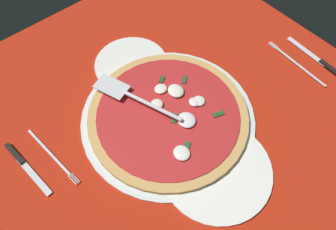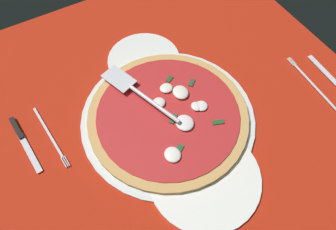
% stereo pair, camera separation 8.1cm
% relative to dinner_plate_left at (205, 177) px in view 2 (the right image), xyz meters
% --- Properties ---
extents(ground_plane, '(1.03, 1.03, 0.01)m').
position_rel_dinner_plate_left_xyz_m(ground_plane, '(0.19, -0.02, -0.01)').
color(ground_plane, '#B1220F').
extents(checker_pattern, '(1.03, 1.03, 0.00)m').
position_rel_dinner_plate_left_xyz_m(checker_pattern, '(0.19, -0.02, -0.01)').
color(checker_pattern, silver).
rests_on(checker_pattern, ground_plane).
extents(pizza_pan, '(0.44, 0.44, 0.01)m').
position_rel_dinner_plate_left_xyz_m(pizza_pan, '(0.18, -0.01, -0.00)').
color(pizza_pan, silver).
rests_on(pizza_pan, ground_plane).
extents(dinner_plate_left, '(0.26, 0.26, 0.01)m').
position_rel_dinner_plate_left_xyz_m(dinner_plate_left, '(0.00, 0.00, 0.00)').
color(dinner_plate_left, white).
rests_on(dinner_plate_left, ground_plane).
extents(dinner_plate_right, '(0.21, 0.21, 0.01)m').
position_rel_dinner_plate_left_xyz_m(dinner_plate_right, '(0.38, -0.04, 0.00)').
color(dinner_plate_right, white).
rests_on(dinner_plate_right, ground_plane).
extents(pizza, '(0.40, 0.40, 0.03)m').
position_rel_dinner_plate_left_xyz_m(pizza, '(0.18, -0.01, 0.01)').
color(pizza, tan).
rests_on(pizza, pizza_pan).
extents(pizza_server, '(0.24, 0.11, 0.01)m').
position_rel_dinner_plate_left_xyz_m(pizza_server, '(0.26, 0.03, 0.04)').
color(pizza_server, silver).
rests_on(pizza_server, pizza).
extents(place_setting_near, '(0.22, 0.14, 0.01)m').
position_rel_dinner_plate_left_xyz_m(place_setting_near, '(0.06, -0.43, -0.00)').
color(place_setting_near, white).
rests_on(place_setting_near, ground_plane).
extents(place_setting_far, '(0.22, 0.15, 0.01)m').
position_rel_dinner_plate_left_xyz_m(place_setting_far, '(0.29, 0.30, -0.00)').
color(place_setting_far, white).
rests_on(place_setting_far, ground_plane).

